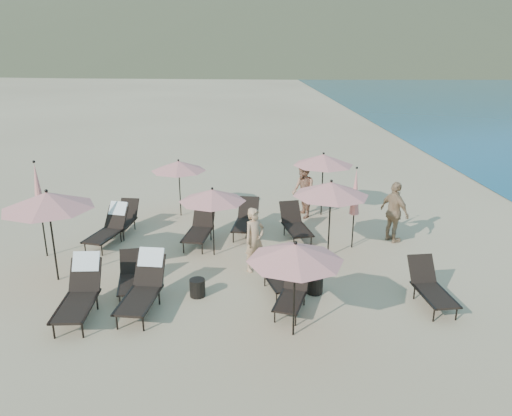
{
  "coord_description": "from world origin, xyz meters",
  "views": [
    {
      "loc": [
        -0.51,
        -10.52,
        5.77
      ],
      "look_at": [
        0.11,
        3.5,
        1.1
      ],
      "focal_mm": 35.0,
      "sensor_mm": 36.0,
      "label": 1
    }
  ],
  "objects_px": {
    "lounger_9": "(246,219)",
    "umbrella_open_0": "(47,200)",
    "beachgoer_c": "(394,212)",
    "umbrella_open_1": "(212,195)",
    "lounger_6": "(124,219)",
    "umbrella_open_4": "(323,160)",
    "lounger_0": "(80,291)",
    "lounger_1": "(131,276)",
    "umbrella_open_5": "(295,253)",
    "lounger_3": "(292,293)",
    "side_table_1": "(315,285)",
    "lounger_8": "(200,228)",
    "lounger_5": "(431,286)",
    "side_table_0": "(197,288)",
    "beachgoer_a": "(255,240)",
    "lounger_7": "(109,227)",
    "beachgoer_b": "(303,191)",
    "lounger_4": "(277,274)",
    "umbrella_closed_0": "(355,192)",
    "lounger_2": "(144,285)",
    "lounger_10": "(295,224)",
    "umbrella_open_2": "(331,189)",
    "umbrella_closed_1": "(38,191)",
    "umbrella_open_3": "(179,166)"
  },
  "relations": [
    {
      "from": "lounger_0",
      "to": "lounger_1",
      "type": "relative_size",
      "value": 1.22
    },
    {
      "from": "lounger_9",
      "to": "umbrella_closed_0",
      "type": "distance_m",
      "value": 3.58
    },
    {
      "from": "lounger_4",
      "to": "lounger_5",
      "type": "xyz_separation_m",
      "value": [
        3.48,
        -0.88,
        0.04
      ]
    },
    {
      "from": "lounger_0",
      "to": "lounger_2",
      "type": "xyz_separation_m",
      "value": [
        1.35,
        0.22,
        -0.01
      ]
    },
    {
      "from": "lounger_8",
      "to": "umbrella_open_5",
      "type": "distance_m",
      "value": 5.75
    },
    {
      "from": "umbrella_open_0",
      "to": "side_table_0",
      "type": "height_order",
      "value": "umbrella_open_0"
    },
    {
      "from": "side_table_0",
      "to": "side_table_1",
      "type": "height_order",
      "value": "side_table_0"
    },
    {
      "from": "lounger_2",
      "to": "beachgoer_a",
      "type": "bearing_deg",
      "value": 44.95
    },
    {
      "from": "lounger_5",
      "to": "beachgoer_c",
      "type": "xyz_separation_m",
      "value": [
        0.3,
        3.82,
        0.49
      ]
    },
    {
      "from": "lounger_4",
      "to": "lounger_5",
      "type": "relative_size",
      "value": 0.94
    },
    {
      "from": "lounger_0",
      "to": "lounger_1",
      "type": "height_order",
      "value": "lounger_0"
    },
    {
      "from": "umbrella_open_1",
      "to": "umbrella_closed_0",
      "type": "bearing_deg",
      "value": 5.09
    },
    {
      "from": "umbrella_closed_0",
      "to": "umbrella_closed_1",
      "type": "distance_m",
      "value": 8.81
    },
    {
      "from": "lounger_3",
      "to": "beachgoer_c",
      "type": "height_order",
      "value": "beachgoer_c"
    },
    {
      "from": "umbrella_closed_0",
      "to": "lounger_4",
      "type": "bearing_deg",
      "value": -134.17
    },
    {
      "from": "lounger_2",
      "to": "lounger_8",
      "type": "xyz_separation_m",
      "value": [
        1.02,
        3.83,
        -0.09
      ]
    },
    {
      "from": "side_table_1",
      "to": "beachgoer_a",
      "type": "distance_m",
      "value": 2.05
    },
    {
      "from": "lounger_2",
      "to": "beachgoer_b",
      "type": "height_order",
      "value": "beachgoer_b"
    },
    {
      "from": "lounger_2",
      "to": "lounger_4",
      "type": "bearing_deg",
      "value": 22.76
    },
    {
      "from": "lounger_7",
      "to": "beachgoer_b",
      "type": "relative_size",
      "value": 1.01
    },
    {
      "from": "umbrella_open_3",
      "to": "umbrella_open_5",
      "type": "height_order",
      "value": "umbrella_open_5"
    },
    {
      "from": "lounger_6",
      "to": "side_table_1",
      "type": "xyz_separation_m",
      "value": [
        5.44,
        -4.34,
        -0.23
      ]
    },
    {
      "from": "lounger_10",
      "to": "umbrella_open_2",
      "type": "relative_size",
      "value": 0.79
    },
    {
      "from": "lounger_6",
      "to": "umbrella_open_4",
      "type": "relative_size",
      "value": 0.75
    },
    {
      "from": "lounger_9",
      "to": "beachgoer_b",
      "type": "bearing_deg",
      "value": 47.09
    },
    {
      "from": "lounger_1",
      "to": "lounger_2",
      "type": "distance_m",
      "value": 0.91
    },
    {
      "from": "lounger_5",
      "to": "side_table_0",
      "type": "relative_size",
      "value": 3.89
    },
    {
      "from": "lounger_6",
      "to": "beachgoer_a",
      "type": "bearing_deg",
      "value": -27.58
    },
    {
      "from": "lounger_3",
      "to": "umbrella_open_5",
      "type": "height_order",
      "value": "umbrella_open_5"
    },
    {
      "from": "lounger_9",
      "to": "lounger_5",
      "type": "bearing_deg",
      "value": -38.61
    },
    {
      "from": "lounger_4",
      "to": "beachgoer_c",
      "type": "xyz_separation_m",
      "value": [
        3.78,
        2.94,
        0.53
      ]
    },
    {
      "from": "umbrella_open_5",
      "to": "beachgoer_a",
      "type": "bearing_deg",
      "value": 101.93
    },
    {
      "from": "lounger_7",
      "to": "umbrella_open_5",
      "type": "distance_m",
      "value": 7.32
    },
    {
      "from": "lounger_9",
      "to": "side_table_0",
      "type": "distance_m",
      "value": 4.29
    },
    {
      "from": "lounger_1",
      "to": "lounger_4",
      "type": "distance_m",
      "value": 3.53
    },
    {
      "from": "umbrella_closed_0",
      "to": "side_table_0",
      "type": "height_order",
      "value": "umbrella_closed_0"
    },
    {
      "from": "lounger_9",
      "to": "umbrella_open_0",
      "type": "xyz_separation_m",
      "value": [
        -4.89,
        -3.06,
        1.66
      ]
    },
    {
      "from": "umbrella_open_5",
      "to": "lounger_8",
      "type": "bearing_deg",
      "value": 113.66
    },
    {
      "from": "lounger_1",
      "to": "lounger_5",
      "type": "xyz_separation_m",
      "value": [
        7.01,
        -0.9,
        0.04
      ]
    },
    {
      "from": "lounger_0",
      "to": "umbrella_open_1",
      "type": "xyz_separation_m",
      "value": [
        2.83,
        3.13,
        1.21
      ]
    },
    {
      "from": "lounger_1",
      "to": "umbrella_closed_0",
      "type": "bearing_deg",
      "value": 14.59
    },
    {
      "from": "lounger_1",
      "to": "lounger_7",
      "type": "relative_size",
      "value": 0.84
    },
    {
      "from": "lounger_8",
      "to": "umbrella_closed_0",
      "type": "height_order",
      "value": "umbrella_closed_0"
    },
    {
      "from": "lounger_4",
      "to": "lounger_8",
      "type": "distance_m",
      "value": 3.7
    },
    {
      "from": "lounger_1",
      "to": "umbrella_closed_1",
      "type": "bearing_deg",
      "value": 133.21
    },
    {
      "from": "umbrella_open_0",
      "to": "umbrella_open_5",
      "type": "height_order",
      "value": "umbrella_open_0"
    },
    {
      "from": "lounger_1",
      "to": "side_table_1",
      "type": "height_order",
      "value": "lounger_1"
    },
    {
      "from": "beachgoer_c",
      "to": "umbrella_open_1",
      "type": "bearing_deg",
      "value": 71.34
    },
    {
      "from": "lounger_9",
      "to": "umbrella_open_1",
      "type": "xyz_separation_m",
      "value": [
        -0.96,
        -1.66,
        1.31
      ]
    },
    {
      "from": "umbrella_open_5",
      "to": "lounger_3",
      "type": "bearing_deg",
      "value": 84.72
    }
  ]
}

